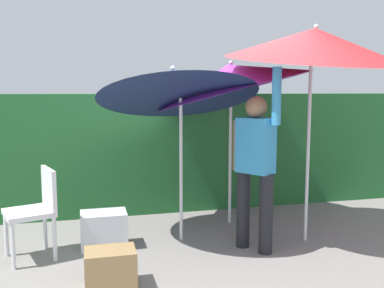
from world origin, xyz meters
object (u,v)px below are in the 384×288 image
at_px(umbrella_rainbow, 177,84).
at_px(crate_cardboard, 110,268).
at_px(umbrella_orange, 314,44).
at_px(person_vendor, 255,162).
at_px(umbrella_yellow, 231,78).
at_px(cooler_box, 104,230).
at_px(chair_plastic, 36,207).

height_order(umbrella_rainbow, crate_cardboard, umbrella_rainbow).
xyz_separation_m(umbrella_orange, person_vendor, (-0.69, -0.13, -1.20)).
height_order(umbrella_yellow, cooler_box, umbrella_yellow).
bearing_deg(umbrella_yellow, umbrella_orange, -50.69).
distance_m(person_vendor, crate_cardboard, 1.76).
relative_size(umbrella_rainbow, umbrella_yellow, 0.93).
relative_size(chair_plastic, cooler_box, 1.86).
relative_size(umbrella_rainbow, umbrella_orange, 0.87).
xyz_separation_m(umbrella_rainbow, crate_cardboard, (-0.79, -1.00, -1.56)).
bearing_deg(chair_plastic, umbrella_yellow, 14.50).
bearing_deg(crate_cardboard, person_vendor, 18.59).
height_order(umbrella_orange, person_vendor, umbrella_orange).
bearing_deg(crate_cardboard, umbrella_yellow, 42.48).
bearing_deg(umbrella_orange, crate_cardboard, -163.89).
xyz_separation_m(chair_plastic, crate_cardboard, (0.66, -0.85, -0.35)).
height_order(umbrella_rainbow, cooler_box, umbrella_rainbow).
relative_size(umbrella_orange, person_vendor, 1.30).
distance_m(umbrella_yellow, chair_plastic, 2.62).
relative_size(person_vendor, crate_cardboard, 4.43).
relative_size(umbrella_yellow, cooler_box, 4.77).
bearing_deg(chair_plastic, umbrella_rainbow, 6.01).
distance_m(umbrella_rainbow, chair_plastic, 1.90).
bearing_deg(umbrella_orange, person_vendor, -169.52).
xyz_separation_m(umbrella_orange, cooler_box, (-2.20, 0.33, -1.95)).
xyz_separation_m(umbrella_rainbow, chair_plastic, (-1.46, -0.15, -1.21)).
xyz_separation_m(umbrella_yellow, cooler_box, (-1.56, -0.46, -1.61)).
bearing_deg(cooler_box, person_vendor, -16.64).
height_order(umbrella_yellow, person_vendor, umbrella_yellow).
bearing_deg(umbrella_yellow, person_vendor, -92.79).
bearing_deg(umbrella_rainbow, crate_cardboard, -128.43).
height_order(umbrella_yellow, crate_cardboard, umbrella_yellow).
relative_size(umbrella_rainbow, chair_plastic, 2.39).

